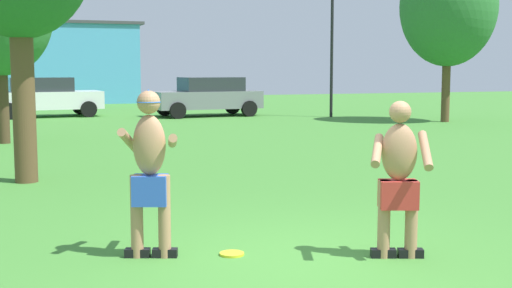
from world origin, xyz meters
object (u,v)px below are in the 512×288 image
(car_gray_mid_lot, at_px, (208,96))
(tree_behind_players, at_px, (448,6))
(player_in_red, at_px, (399,176))
(frisbee, at_px, (232,254))
(car_white_near_post, at_px, (44,96))
(lamp_post, at_px, (332,22))
(player_with_cap, at_px, (150,165))

(car_gray_mid_lot, height_order, tree_behind_players, tree_behind_players)
(player_in_red, xyz_separation_m, car_gray_mid_lot, (3.92, 20.71, -0.04))
(player_in_red, distance_m, tree_behind_players, 18.94)
(frisbee, height_order, car_white_near_post, car_white_near_post)
(car_gray_mid_lot, relative_size, tree_behind_players, 0.70)
(frisbee, bearing_deg, car_white_near_post, 91.95)
(lamp_post, bearing_deg, player_in_red, -114.44)
(player_with_cap, bearing_deg, frisbee, -15.35)
(player_with_cap, height_order, lamp_post, lamp_post)
(frisbee, xyz_separation_m, tree_behind_players, (12.82, 14.21, 4.15))
(lamp_post, height_order, tree_behind_players, tree_behind_players)
(car_gray_mid_lot, bearing_deg, frisbee, -105.39)
(player_with_cap, distance_m, lamp_post, 20.91)
(frisbee, relative_size, car_gray_mid_lot, 0.06)
(player_in_red, distance_m, lamp_post, 20.60)
(frisbee, distance_m, lamp_post, 20.84)
(car_white_near_post, distance_m, tree_behind_players, 15.93)
(player_in_red, bearing_deg, lamp_post, 65.56)
(car_gray_mid_lot, bearing_deg, player_in_red, -100.73)
(player_in_red, bearing_deg, car_gray_mid_lot, 79.27)
(frisbee, xyz_separation_m, car_gray_mid_lot, (5.51, 20.03, 0.81))
(frisbee, distance_m, car_gray_mid_lot, 20.79)
(player_in_red, xyz_separation_m, tree_behind_players, (11.23, 14.89, 3.30))
(tree_behind_players, bearing_deg, lamp_post, 127.26)
(car_gray_mid_lot, distance_m, tree_behind_players, 9.92)
(player_in_red, bearing_deg, car_white_near_post, 95.91)
(frisbee, bearing_deg, car_gray_mid_lot, 74.61)
(player_in_red, relative_size, car_gray_mid_lot, 0.37)
(tree_behind_players, bearing_deg, car_white_near_post, 150.58)
(car_white_near_post, xyz_separation_m, lamp_post, (10.77, -3.98, 2.93))
(player_with_cap, distance_m, car_gray_mid_lot, 20.79)
(player_in_red, distance_m, frisbee, 1.92)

